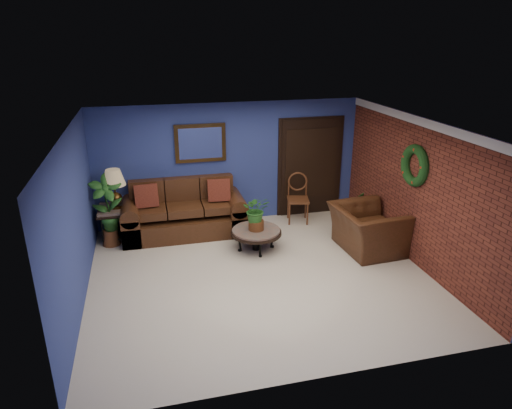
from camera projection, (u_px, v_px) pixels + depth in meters
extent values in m
plane|color=beige|center=(260.00, 275.00, 7.59)|extent=(5.50, 5.50, 0.00)
cube|color=navy|center=(230.00, 163.00, 9.42)|extent=(5.50, 0.04, 2.50)
cube|color=navy|center=(74.00, 222.00, 6.53)|extent=(0.04, 5.00, 2.50)
cube|color=maroon|center=(416.00, 192.00, 7.77)|extent=(0.04, 5.00, 2.50)
cube|color=white|center=(260.00, 126.00, 6.70)|extent=(5.50, 5.00, 0.02)
cube|color=white|center=(424.00, 123.00, 7.34)|extent=(0.03, 5.00, 0.14)
cube|color=#442D12|center=(200.00, 143.00, 9.08)|extent=(1.02, 0.06, 0.77)
cube|color=black|center=(310.00, 167.00, 9.85)|extent=(1.44, 0.06, 2.18)
torus|color=black|center=(415.00, 166.00, 7.64)|extent=(0.16, 0.72, 0.72)
cube|color=#462214|center=(185.00, 224.00, 9.11)|extent=(2.41, 1.04, 0.39)
cube|color=#462214|center=(182.00, 201.00, 9.32)|extent=(2.06, 0.29, 0.99)
cube|color=#462214|center=(148.00, 211.00, 8.76)|extent=(0.67, 0.71, 0.15)
cube|color=#462214|center=(184.00, 208.00, 8.92)|extent=(0.67, 0.71, 0.15)
cube|color=#462214|center=(219.00, 205.00, 9.07)|extent=(0.67, 0.71, 0.15)
cube|color=#462214|center=(131.00, 226.00, 8.85)|extent=(0.35, 1.04, 0.55)
cube|color=#462214|center=(236.00, 216.00, 9.31)|extent=(0.35, 1.04, 0.55)
cube|color=maroon|center=(146.00, 196.00, 8.69)|extent=(0.44, 0.13, 0.44)
cube|color=maroon|center=(219.00, 190.00, 9.01)|extent=(0.44, 0.13, 0.44)
cylinder|color=#544D49|center=(256.00, 231.00, 8.37)|extent=(0.88, 0.88, 0.05)
cylinder|color=black|center=(256.00, 233.00, 8.38)|extent=(0.94, 0.94, 0.05)
cylinder|color=black|center=(256.00, 241.00, 8.44)|extent=(0.14, 0.14, 0.35)
cube|color=#544D49|center=(117.00, 209.00, 8.71)|extent=(0.68, 0.68, 0.05)
cube|color=black|center=(117.00, 210.00, 8.73)|extent=(0.72, 0.72, 0.04)
cube|color=black|center=(120.00, 233.00, 8.90)|extent=(0.61, 0.61, 0.03)
cylinder|color=black|center=(102.00, 231.00, 8.50)|extent=(0.03, 0.03, 0.64)
cylinder|color=black|center=(134.00, 228.00, 8.63)|extent=(0.03, 0.03, 0.64)
cylinder|color=black|center=(104.00, 220.00, 9.02)|extent=(0.03, 0.03, 0.64)
cylinder|color=black|center=(134.00, 217.00, 9.15)|extent=(0.03, 0.03, 0.64)
cylinder|color=#442D12|center=(117.00, 206.00, 8.69)|extent=(0.26, 0.26, 0.05)
sphere|color=#442D12|center=(116.00, 200.00, 8.65)|extent=(0.24, 0.24, 0.24)
cylinder|color=#442D12|center=(115.00, 190.00, 8.58)|extent=(0.03, 0.03, 0.30)
cone|color=#977F5A|center=(113.00, 179.00, 8.50)|extent=(0.44, 0.44, 0.30)
cube|color=brown|center=(298.00, 200.00, 9.58)|extent=(0.53, 0.53, 0.04)
torus|color=brown|center=(298.00, 181.00, 9.65)|extent=(0.41, 0.14, 0.42)
cylinder|color=brown|center=(289.00, 215.00, 9.50)|extent=(0.04, 0.04, 0.46)
cylinder|color=brown|center=(307.00, 214.00, 9.50)|extent=(0.04, 0.04, 0.46)
cylinder|color=brown|center=(288.00, 208.00, 9.85)|extent=(0.04, 0.04, 0.46)
cylinder|color=brown|center=(305.00, 208.00, 9.85)|extent=(0.04, 0.04, 0.46)
imported|color=#462214|center=(367.00, 229.00, 8.36)|extent=(1.17, 1.32, 0.82)
cylinder|color=brown|center=(256.00, 225.00, 8.33)|extent=(0.28, 0.28, 0.18)
imported|color=#194D18|center=(256.00, 210.00, 8.22)|extent=(0.53, 0.48, 0.53)
cylinder|color=brown|center=(354.00, 224.00, 9.35)|extent=(0.26, 0.26, 0.20)
imported|color=#194D18|center=(355.00, 207.00, 9.22)|extent=(0.37, 0.30, 0.65)
cylinder|color=brown|center=(111.00, 237.00, 8.65)|extent=(0.34, 0.34, 0.30)
imported|color=#194D18|center=(107.00, 204.00, 8.41)|extent=(0.60, 0.41, 1.13)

